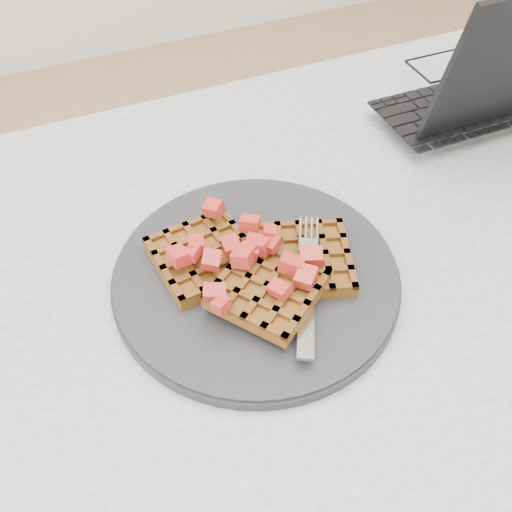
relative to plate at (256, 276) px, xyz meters
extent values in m
plane|color=tan|center=(0.14, -0.02, -0.76)|extent=(4.00, 4.00, 0.00)
cube|color=silver|center=(0.14, -0.02, -0.02)|extent=(1.20, 0.80, 0.03)
cube|color=white|center=(0.69, 0.33, -0.40)|extent=(0.06, 0.06, 0.72)
cylinder|color=#232326|center=(0.00, 0.00, 0.00)|extent=(0.31, 0.31, 0.02)
imported|color=black|center=(0.43, 0.20, 0.00)|extent=(0.32, 0.21, 0.03)
camera|label=1|loc=(-0.16, -0.36, 0.46)|focal=40.00mm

